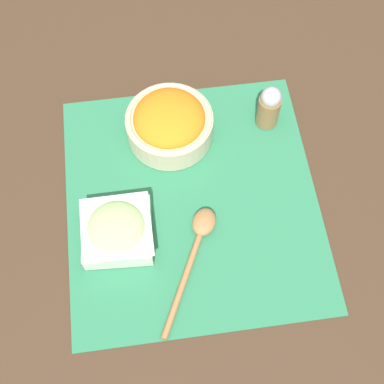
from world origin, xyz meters
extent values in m
plane|color=#422D1E|center=(0.00, 0.00, 0.00)|extent=(3.00, 3.00, 0.00)
cube|color=#2D7A51|center=(0.00, 0.00, 0.00)|extent=(0.51, 0.47, 0.00)
cube|color=silver|center=(-0.06, 0.14, 0.02)|extent=(0.13, 0.13, 0.04)
cube|color=silver|center=(-0.06, 0.14, 0.05)|extent=(0.12, 0.12, 0.00)
ellipsoid|color=#A8CC7F|center=(-0.06, 0.14, 0.05)|extent=(0.10, 0.10, 0.04)
cylinder|color=beige|center=(0.15, 0.02, 0.03)|extent=(0.17, 0.17, 0.06)
torus|color=beige|center=(0.15, 0.02, 0.06)|extent=(0.17, 0.17, 0.01)
ellipsoid|color=orange|center=(0.15, 0.02, 0.06)|extent=(0.14, 0.14, 0.06)
cylinder|color=#9E7042|center=(-0.16, 0.04, 0.01)|extent=(0.19, 0.10, 0.01)
ellipsoid|color=#9E7042|center=(-0.05, -0.01, 0.02)|extent=(0.07, 0.06, 0.02)
cylinder|color=olive|center=(0.15, -0.17, 0.04)|extent=(0.04, 0.04, 0.07)
sphere|color=#B2B2B7|center=(0.15, -0.17, 0.08)|extent=(0.04, 0.04, 0.04)
camera|label=1|loc=(-0.43, 0.06, 0.91)|focal=50.00mm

